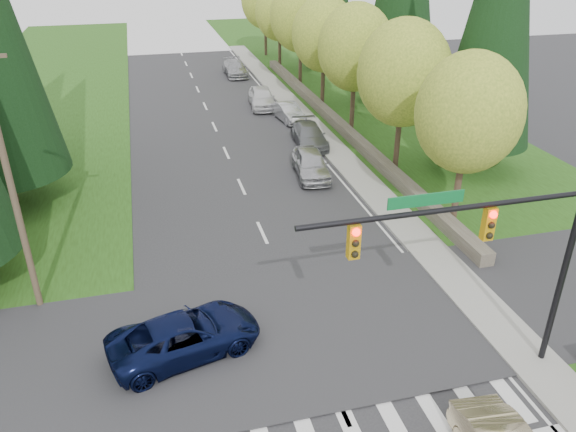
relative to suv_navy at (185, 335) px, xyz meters
name	(u,v)px	position (x,y,z in m)	size (l,w,h in m)	color
grass_east	(459,170)	(17.30, 12.12, -0.69)	(14.00, 110.00, 0.06)	#234512
cross_street	(306,330)	(4.30, 0.12, -0.72)	(120.00, 8.00, 0.10)	#28282B
sidewalk_east	(351,167)	(11.20, 14.12, -0.65)	(1.80, 80.00, 0.13)	gray
curb_east	(338,169)	(10.35, 14.12, -0.65)	(0.20, 80.00, 0.13)	gray
stone_wall_north	(335,121)	(12.90, 22.12, -0.37)	(0.70, 40.00, 0.70)	#4C4438
traffic_signal	(490,242)	(8.67, -3.38, 4.27)	(8.70, 0.37, 6.80)	black
utility_pole	(10,183)	(-5.20, 4.12, 4.43)	(1.60, 0.24, 10.00)	#473828
decid_tree_0	(469,113)	(13.50, 6.12, 4.88)	(4.80, 4.80, 8.37)	#38281C
decid_tree_1	(404,73)	(13.60, 13.12, 5.08)	(5.20, 5.20, 8.80)	#38281C
decid_tree_2	(356,48)	(13.40, 20.12, 5.21)	(5.00, 5.00, 8.82)	#38281C
decid_tree_3	(324,34)	(13.50, 27.12, 4.95)	(5.00, 5.00, 8.55)	#38281C
decid_tree_4	(301,16)	(13.60, 34.12, 5.35)	(5.40, 5.40, 9.18)	#38281C
decid_tree_5	(279,12)	(13.40, 41.12, 4.82)	(4.80, 4.80, 8.30)	#38281C
decid_tree_6	(265,1)	(13.50, 48.12, 5.15)	(5.20, 5.20, 8.86)	#38281C
suv_navy	(185,335)	(0.00, 0.00, 0.00)	(2.37, 5.15, 1.43)	#0A1134
parked_car_a	(311,164)	(8.50, 13.59, 0.06)	(1.82, 4.53, 1.54)	#ABACB0
parked_car_b	(310,135)	(9.90, 18.62, -0.02)	(1.94, 4.76, 1.38)	slate
parked_car_c	(288,112)	(9.90, 24.18, -0.06)	(1.39, 3.97, 1.31)	#AAABAF
parked_car_d	(262,97)	(8.72, 28.12, 0.10)	(1.92, 4.77, 1.63)	silver
parked_car_e	(235,68)	(8.50, 39.43, 0.01)	(2.02, 4.97, 1.44)	#9D9DA1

